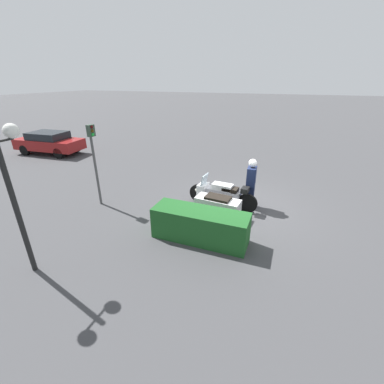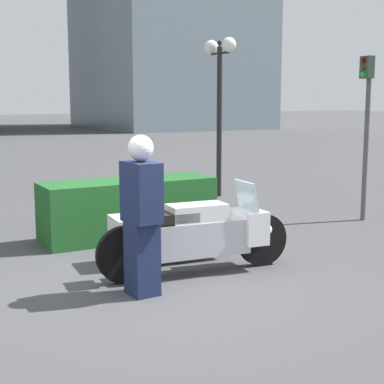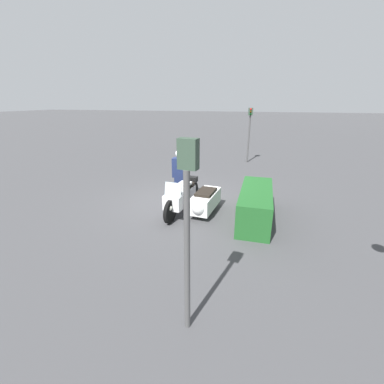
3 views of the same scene
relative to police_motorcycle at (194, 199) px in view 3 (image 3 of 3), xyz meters
The scene contains 6 objects.
ground_plane 1.13m from the police_motorcycle, 143.84° to the right, with size 160.00×160.00×0.00m, color #424244.
police_motorcycle is the anchor object (origin of this frame).
officer_rider 1.39m from the police_motorcycle, 141.95° to the right, with size 0.34×0.52×1.86m.
hedge_bush_curbside 1.92m from the police_motorcycle, 91.22° to the left, with size 2.83×0.91×0.95m, color #1E5623.
traffic_light_near 4.70m from the police_motorcycle, 14.00° to the left, with size 0.22×0.28×3.01m.
traffic_light_far 8.08m from the police_motorcycle, behind, with size 0.23×0.27×3.07m.
Camera 3 is at (8.23, 2.60, 3.46)m, focal length 24.00 mm.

